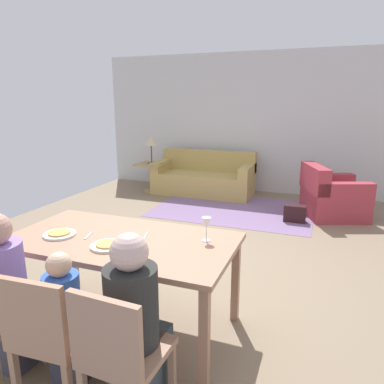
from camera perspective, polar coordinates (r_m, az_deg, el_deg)
name	(u,v)px	position (r m, az deg, el deg)	size (l,w,h in m)	color
ground_plane	(213,250)	(4.47, 3.47, -9.24)	(6.66, 6.24, 0.02)	#816D55
back_wall	(263,124)	(7.20, 11.28, 10.70)	(6.66, 0.10, 2.70)	silver
dining_table	(122,247)	(2.82, -11.25, -8.68)	(1.75, 0.92, 0.76)	#AA7A5E
plate_near_man	(60,234)	(2.98, -20.50, -6.41)	(0.25, 0.25, 0.02)	silver
pizza_near_man	(60,233)	(2.97, -20.53, -6.14)	(0.17, 0.17, 0.01)	#DA974B
plate_near_child	(108,246)	(2.65, -13.39, -8.42)	(0.25, 0.25, 0.02)	silver
pizza_near_child	(108,244)	(2.65, -13.41, -8.12)	(0.17, 0.17, 0.01)	#E2A350
wine_glass	(206,224)	(2.65, 2.34, -5.20)	(0.07, 0.07, 0.19)	silver
fork	(89,236)	(2.90, -16.29, -6.76)	(0.02, 0.15, 0.01)	silver
knife	(145,236)	(2.80, -7.49, -7.03)	(0.01, 0.17, 0.01)	silver
person_man	(9,297)	(2.75, -27.31, -14.82)	(0.30, 0.41, 1.11)	#3F3F4F
dining_chair_child	(48,332)	(2.34, -22.09, -20.10)	(0.44, 0.44, 0.87)	#A97C5C
person_child	(68,324)	(2.48, -19.30, -19.36)	(0.22, 0.29, 0.92)	#3A3C4F
dining_chair_woman	(119,351)	(2.10, -11.63, -23.82)	(0.44, 0.44, 0.87)	#A57B60
person_woman	(136,329)	(2.20, -8.96, -20.92)	(0.30, 0.41, 1.11)	#37444B
area_rug	(233,209)	(6.07, 6.67, -2.73)	(2.60, 1.80, 0.01)	slate
couch	(204,178)	(7.01, 1.98, 2.22)	(1.92, 0.86, 0.82)	tan
armchair	(331,197)	(6.00, 21.47, -0.72)	(1.10, 1.10, 0.82)	#A1333E
side_table	(152,173)	(7.15, -6.44, 2.99)	(0.56, 0.56, 0.58)	#A28854
table_lamp	(151,142)	(7.05, -6.59, 8.03)	(0.26, 0.26, 0.54)	#453C31
handbag	(295,214)	(5.60, 16.20, -3.34)	(0.32, 0.16, 0.26)	black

